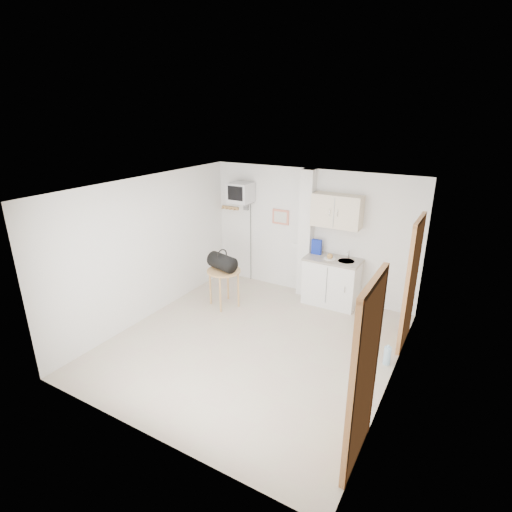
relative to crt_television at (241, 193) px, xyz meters
The scene contains 7 objects.
ground 3.15m from the crt_television, 54.36° to the right, with size 4.50×4.50×0.00m, color #BDB098.
room_envelope 2.60m from the crt_television, 48.84° to the right, with size 4.24×4.54×2.55m.
kitchenette 2.32m from the crt_television, ahead, with size 1.03×0.58×2.10m.
crt_television is the anchor object (origin of this frame).
round_table 1.76m from the crt_television, 74.83° to the right, with size 0.63×0.63×0.72m.
duffel_bag 1.57m from the crt_television, 76.39° to the right, with size 0.60×0.43×0.40m.
water_bottle 4.16m from the crt_television, 23.84° to the right, with size 0.11×0.11×0.32m.
Camera 1 is at (2.78, -4.76, 3.51)m, focal length 28.00 mm.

